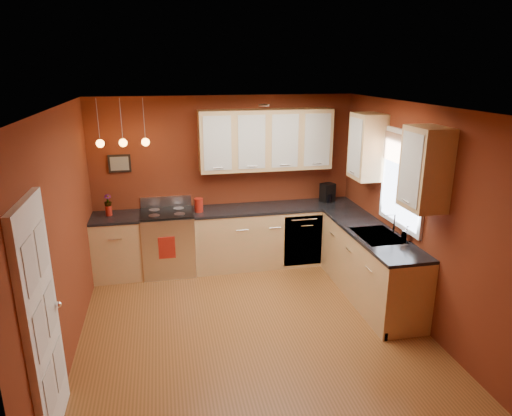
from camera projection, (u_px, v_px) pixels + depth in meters
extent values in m
plane|color=brown|center=(252.00, 327.00, 5.49)|extent=(4.20, 4.20, 0.00)
cube|color=white|center=(251.00, 107.00, 4.71)|extent=(4.00, 4.20, 0.02)
cube|color=maroon|center=(225.00, 181.00, 7.06)|extent=(4.00, 0.02, 2.60)
cube|color=maroon|center=(311.00, 325.00, 3.14)|extent=(4.00, 0.02, 2.60)
cube|color=maroon|center=(62.00, 238.00, 4.71)|extent=(0.02, 4.20, 2.60)
cube|color=maroon|center=(414.00, 214.00, 5.49)|extent=(0.02, 4.20, 2.60)
cube|color=tan|center=(118.00, 248.00, 6.71)|extent=(0.70, 0.60, 0.90)
cube|color=tan|center=(275.00, 236.00, 7.18)|extent=(2.54, 0.60, 0.90)
cube|color=tan|center=(370.00, 266.00, 6.10)|extent=(0.60, 2.10, 0.90)
cube|color=black|center=(115.00, 217.00, 6.57)|extent=(0.70, 0.62, 0.04)
cube|color=black|center=(275.00, 207.00, 7.04)|extent=(2.54, 0.62, 0.04)
cube|color=black|center=(372.00, 233.00, 5.96)|extent=(0.62, 2.10, 0.04)
cube|color=silver|center=(169.00, 243.00, 6.85)|extent=(0.76, 0.64, 0.92)
cube|color=black|center=(169.00, 249.00, 6.57)|extent=(0.55, 0.02, 0.32)
cylinder|color=silver|center=(168.00, 234.00, 6.49)|extent=(0.60, 0.02, 0.02)
cube|color=black|center=(167.00, 213.00, 6.71)|extent=(0.76, 0.60, 0.03)
cylinder|color=gray|center=(154.00, 216.00, 6.54)|extent=(0.16, 0.16, 0.01)
cylinder|color=gray|center=(180.00, 214.00, 6.61)|extent=(0.16, 0.16, 0.01)
cylinder|color=gray|center=(154.00, 210.00, 6.80)|extent=(0.16, 0.16, 0.01)
cylinder|color=gray|center=(179.00, 208.00, 6.87)|extent=(0.16, 0.16, 0.01)
cube|color=silver|center=(166.00, 201.00, 6.96)|extent=(0.76, 0.04, 0.16)
cube|color=silver|center=(303.00, 241.00, 6.98)|extent=(0.60, 0.02, 0.80)
cube|color=gray|center=(378.00, 237.00, 5.83)|extent=(0.50, 0.70, 0.05)
cube|color=black|center=(372.00, 233.00, 5.99)|extent=(0.42, 0.30, 0.02)
cube|color=black|center=(384.00, 243.00, 5.67)|extent=(0.42, 0.30, 0.02)
cylinder|color=white|center=(394.00, 224.00, 5.82)|extent=(0.02, 0.02, 0.28)
cylinder|color=white|center=(390.00, 214.00, 5.77)|extent=(0.16, 0.02, 0.02)
cube|color=white|center=(403.00, 180.00, 5.66)|extent=(0.04, 1.02, 1.22)
cube|color=white|center=(402.00, 180.00, 5.66)|extent=(0.01, 0.90, 1.10)
cube|color=#996E4C|center=(404.00, 151.00, 5.55)|extent=(0.02, 0.96, 0.36)
cube|color=white|center=(42.00, 322.00, 3.67)|extent=(0.06, 0.82, 2.05)
cube|color=silver|center=(30.00, 266.00, 3.34)|extent=(0.00, 0.28, 0.40)
cube|color=silver|center=(42.00, 248.00, 3.68)|extent=(0.00, 0.28, 0.40)
cube|color=silver|center=(41.00, 331.00, 3.51)|extent=(0.00, 0.28, 0.40)
cube|color=silver|center=(51.00, 308.00, 3.84)|extent=(0.00, 0.28, 0.40)
cube|color=silver|center=(50.00, 391.00, 3.67)|extent=(0.00, 0.28, 0.40)
cube|color=silver|center=(59.00, 364.00, 4.01)|extent=(0.00, 0.28, 0.40)
sphere|color=white|center=(58.00, 304.00, 4.00)|extent=(0.06, 0.06, 0.06)
cube|color=tan|center=(266.00, 140.00, 6.82)|extent=(2.00, 0.35, 0.90)
cube|color=tan|center=(393.00, 156.00, 5.57)|extent=(0.35, 1.95, 0.90)
cube|color=black|center=(120.00, 163.00, 6.64)|extent=(0.32, 0.03, 0.26)
cylinder|color=gray|center=(98.00, 121.00, 6.10)|extent=(0.01, 0.01, 0.60)
sphere|color=#FFA53F|center=(100.00, 144.00, 6.19)|extent=(0.11, 0.11, 0.11)
cylinder|color=gray|center=(121.00, 121.00, 6.16)|extent=(0.01, 0.01, 0.60)
sphere|color=#FFA53F|center=(123.00, 143.00, 6.25)|extent=(0.11, 0.11, 0.11)
cylinder|color=gray|center=(144.00, 120.00, 6.22)|extent=(0.01, 0.01, 0.60)
sphere|color=#FFA53F|center=(146.00, 142.00, 6.30)|extent=(0.11, 0.11, 0.11)
cylinder|color=maroon|center=(199.00, 206.00, 6.73)|extent=(0.13, 0.13, 0.19)
cylinder|color=maroon|center=(199.00, 199.00, 6.70)|extent=(0.14, 0.14, 0.02)
cylinder|color=maroon|center=(109.00, 211.00, 6.57)|extent=(0.09, 0.09, 0.15)
imported|color=maroon|center=(108.00, 201.00, 6.53)|extent=(0.13, 0.13, 0.19)
cube|color=black|center=(328.00, 192.00, 7.25)|extent=(0.25, 0.23, 0.29)
cylinder|color=black|center=(329.00, 198.00, 7.22)|extent=(0.14, 0.14, 0.13)
imported|color=white|center=(407.00, 233.00, 5.60)|extent=(0.11, 0.11, 0.20)
cube|color=maroon|center=(167.00, 248.00, 6.52)|extent=(0.24, 0.02, 0.32)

